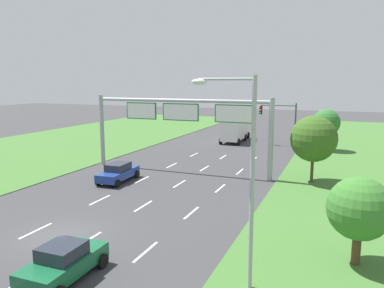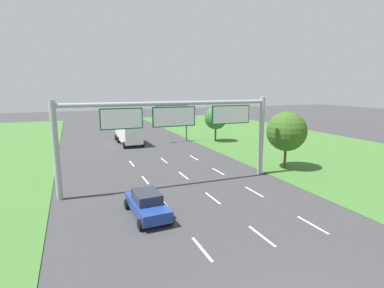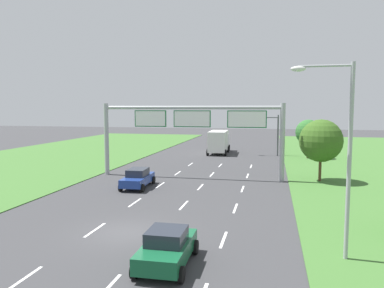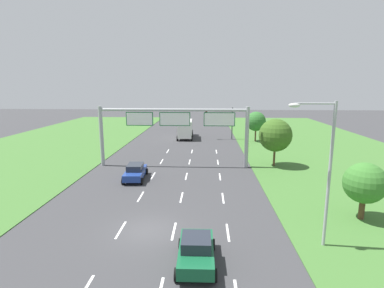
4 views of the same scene
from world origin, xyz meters
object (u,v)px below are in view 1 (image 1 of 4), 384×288
object	(u,v)px
roadside_tree_far	(326,123)
roadside_tree_near	(359,209)
traffic_light_mast	(280,116)
sign_gantry	(181,119)
box_truck	(235,129)
car_near_red	(118,172)
roadside_tree_mid	(314,139)
car_lead_silver	(64,262)
street_lamp	(243,165)

from	to	relation	value
roadside_tree_far	roadside_tree_near	bearing A→B (deg)	-84.79
traffic_light_mast	roadside_tree_near	size ratio (longest dim) A/B	1.36
sign_gantry	traffic_light_mast	bearing A→B (deg)	71.61
box_truck	traffic_light_mast	xyz separation A→B (m)	(6.32, -1.10, 2.11)
car_near_red	sign_gantry	size ratio (longest dim) A/B	0.26
car_near_red	roadside_tree_mid	world-z (taller)	roadside_tree_mid
car_lead_silver	roadside_tree_mid	distance (m)	21.97
car_lead_silver	roadside_tree_near	xyz separation A→B (m)	(11.44, 5.96, 1.89)
box_truck	car_lead_silver	bearing A→B (deg)	-86.77
traffic_light_mast	roadside_tree_far	bearing A→B (deg)	-18.30
roadside_tree_near	roadside_tree_mid	distance (m)	14.48
sign_gantry	traffic_light_mast	xyz separation A→B (m)	(6.09, 18.31, -1.11)
car_near_red	box_truck	xyz separation A→B (m)	(3.31, 24.46, 0.97)
traffic_light_mast	car_lead_silver	bearing A→B (deg)	-94.52
box_truck	street_lamp	xyz separation A→B (m)	(10.39, -36.62, 3.32)
sign_gantry	roadside_tree_far	size ratio (longest dim) A/B	3.41
car_lead_silver	street_lamp	xyz separation A→B (m)	(7.04, 2.20, 4.30)
sign_gantry	roadside_tree_mid	xyz separation A→B (m)	(11.52, 0.68, -1.30)
box_truck	street_lamp	distance (m)	38.21
car_near_red	car_lead_silver	bearing A→B (deg)	-68.14
car_lead_silver	car_near_red	bearing A→B (deg)	114.01
traffic_light_mast	roadside_tree_mid	bearing A→B (deg)	-72.86
car_lead_silver	box_truck	bearing A→B (deg)	94.07
roadside_tree_far	car_lead_silver	bearing A→B (deg)	-103.68
box_truck	roadside_tree_far	distance (m)	12.54
roadside_tree_mid	roadside_tree_near	bearing A→B (deg)	-77.92
traffic_light_mast	roadside_tree_near	distance (m)	32.89
street_lamp	roadside_tree_mid	bearing A→B (deg)	85.62
car_lead_silver	roadside_tree_mid	xyz separation A→B (m)	(8.41, 20.09, 2.89)
street_lamp	roadside_tree_far	size ratio (longest dim) A/B	1.68
car_near_red	traffic_light_mast	distance (m)	25.45
car_near_red	box_truck	bearing A→B (deg)	79.30
box_truck	traffic_light_mast	size ratio (longest dim) A/B	1.41
car_near_red	roadside_tree_far	bearing A→B (deg)	51.39
traffic_light_mast	street_lamp	xyz separation A→B (m)	(4.07, -35.52, 1.21)
roadside_tree_mid	roadside_tree_far	xyz separation A→B (m)	(0.30, 15.73, -0.25)
street_lamp	roadside_tree_mid	distance (m)	18.00
traffic_light_mast	roadside_tree_far	distance (m)	6.06
traffic_light_mast	roadside_tree_far	size ratio (longest dim) A/B	1.11
roadside_tree_far	roadside_tree_mid	bearing A→B (deg)	-91.10
roadside_tree_near	car_lead_silver	bearing A→B (deg)	-152.48
car_near_red	roadside_tree_mid	size ratio (longest dim) A/B	0.81
car_lead_silver	roadside_tree_far	world-z (taller)	roadside_tree_far
roadside_tree_mid	roadside_tree_far	size ratio (longest dim) A/B	1.10
box_truck	car_near_red	bearing A→B (deg)	-99.39
roadside_tree_near	car_near_red	bearing A→B (deg)	155.09
street_lamp	roadside_tree_near	bearing A→B (deg)	40.56
car_near_red	car_lead_silver	world-z (taller)	car_lead_silver
car_lead_silver	sign_gantry	distance (m)	20.09
car_near_red	street_lamp	bearing A→B (deg)	-44.59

